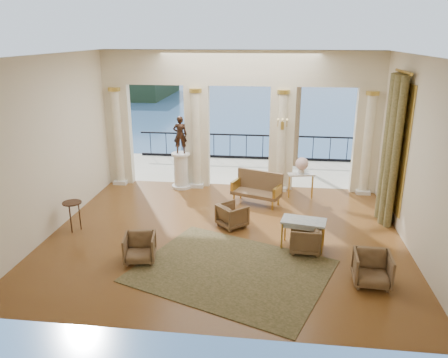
# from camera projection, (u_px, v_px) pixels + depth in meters

# --- Properties ---
(floor) EXTENTS (9.00, 9.00, 0.00)m
(floor) POSITION_uv_depth(u_px,v_px,m) (225.00, 235.00, 11.34)
(floor) COLOR #542812
(floor) RESTS_ON ground
(room_walls) EXTENTS (9.00, 9.00, 9.00)m
(room_walls) POSITION_uv_depth(u_px,v_px,m) (219.00, 136.00, 9.38)
(room_walls) COLOR white
(room_walls) RESTS_ON ground
(arcade) EXTENTS (9.00, 0.56, 4.50)m
(arcade) POSITION_uv_depth(u_px,v_px,m) (239.00, 111.00, 14.12)
(arcade) COLOR #FFF2CE
(arcade) RESTS_ON ground
(terrace) EXTENTS (10.00, 3.60, 0.10)m
(terrace) POSITION_uv_depth(u_px,v_px,m) (243.00, 171.00, 16.82)
(terrace) COLOR #BDB69E
(terrace) RESTS_ON ground
(balustrade) EXTENTS (9.00, 0.06, 1.03)m
(balustrade) POSITION_uv_depth(u_px,v_px,m) (246.00, 149.00, 18.18)
(balustrade) COLOR black
(balustrade) RESTS_ON terrace
(palm_tree) EXTENTS (2.00, 2.00, 4.50)m
(palm_tree) POSITION_uv_depth(u_px,v_px,m) (301.00, 59.00, 16.04)
(palm_tree) COLOR #4C3823
(palm_tree) RESTS_ON terrace
(headland) EXTENTS (22.00, 18.00, 6.00)m
(headland) POSITION_uv_depth(u_px,v_px,m) (111.00, 79.00, 81.69)
(headland) COLOR black
(headland) RESTS_ON sea
(sea) EXTENTS (160.00, 160.00, 0.00)m
(sea) POSITION_uv_depth(u_px,v_px,m) (270.00, 106.00, 69.75)
(sea) COLOR #295386
(sea) RESTS_ON ground
(curtain) EXTENTS (0.33, 1.40, 4.09)m
(curtain) POSITION_uv_depth(u_px,v_px,m) (391.00, 150.00, 11.62)
(curtain) COLOR #4A4928
(curtain) RESTS_ON ground
(window_frame) EXTENTS (0.04, 1.60, 3.40)m
(window_frame) POSITION_uv_depth(u_px,v_px,m) (399.00, 147.00, 11.57)
(window_frame) COLOR gold
(window_frame) RESTS_ON room_walls
(wall_sconce) EXTENTS (0.30, 0.11, 0.33)m
(wall_sconce) POSITION_uv_depth(u_px,v_px,m) (282.00, 125.00, 13.78)
(wall_sconce) COLOR gold
(wall_sconce) RESTS_ON arcade
(rug) EXTENTS (4.85, 4.34, 0.02)m
(rug) POSITION_uv_depth(u_px,v_px,m) (232.00, 271.00, 9.60)
(rug) COLOR #31371A
(rug) RESTS_ON ground
(armchair_a) EXTENTS (0.80, 0.76, 0.71)m
(armchair_a) POSITION_uv_depth(u_px,v_px,m) (140.00, 247.00, 9.94)
(armchair_a) COLOR #42301B
(armchair_a) RESTS_ON ground
(armchair_b) EXTENTS (0.78, 0.73, 0.77)m
(armchair_b) POSITION_uv_depth(u_px,v_px,m) (372.00, 267.00, 9.00)
(armchair_b) COLOR #42301B
(armchair_b) RESTS_ON ground
(armchair_c) EXTENTS (0.70, 0.75, 0.73)m
(armchair_c) POSITION_uv_depth(u_px,v_px,m) (305.00, 237.00, 10.38)
(armchair_c) COLOR #42301B
(armchair_c) RESTS_ON ground
(armchair_d) EXTENTS (0.92, 0.93, 0.70)m
(armchair_d) POSITION_uv_depth(u_px,v_px,m) (232.00, 214.00, 11.74)
(armchair_d) COLOR #42301B
(armchair_d) RESTS_ON ground
(settee) EXTENTS (1.61, 1.11, 0.98)m
(settee) POSITION_uv_depth(u_px,v_px,m) (258.00, 188.00, 13.36)
(settee) COLOR #42301B
(settee) RESTS_ON ground
(game_table) EXTENTS (1.13, 0.75, 0.72)m
(game_table) POSITION_uv_depth(u_px,v_px,m) (304.00, 223.00, 10.49)
(game_table) COLOR #90A2B1
(game_table) RESTS_ON ground
(pedestal) EXTENTS (0.66, 0.66, 1.21)m
(pedestal) POSITION_uv_depth(u_px,v_px,m) (181.00, 171.00, 14.67)
(pedestal) COLOR silver
(pedestal) RESTS_ON ground
(statue) EXTENTS (0.50, 0.38, 1.23)m
(statue) POSITION_uv_depth(u_px,v_px,m) (180.00, 135.00, 14.28)
(statue) COLOR black
(statue) RESTS_ON pedestal
(console_table) EXTENTS (0.87, 0.48, 0.78)m
(console_table) POSITION_uv_depth(u_px,v_px,m) (301.00, 178.00, 13.77)
(console_table) COLOR silver
(console_table) RESTS_ON ground
(urn) EXTENTS (0.40, 0.40, 0.53)m
(urn) POSITION_uv_depth(u_px,v_px,m) (302.00, 165.00, 13.63)
(urn) COLOR white
(urn) RESTS_ON console_table
(side_table) EXTENTS (0.49, 0.49, 0.80)m
(side_table) POSITION_uv_depth(u_px,v_px,m) (72.00, 206.00, 11.39)
(side_table) COLOR black
(side_table) RESTS_ON ground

